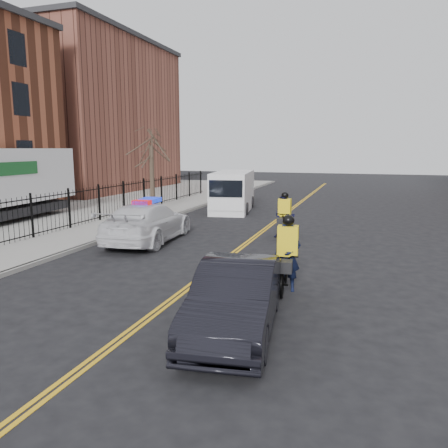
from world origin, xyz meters
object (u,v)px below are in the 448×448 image
cyclist_far (284,220)px  police_cruiser (148,222)px  cargo_van (232,192)px  cyclist_near (287,264)px  dark_sedan (236,297)px

cyclist_far → police_cruiser: bearing=-155.0°
cyclist_far → cargo_van: bearing=122.0°
cargo_van → cyclist_near: size_ratio=2.73×
cargo_van → cyclist_far: (4.81, -7.61, -0.40)m
police_cruiser → cyclist_near: (6.91, -4.68, -0.10)m
dark_sedan → cyclist_near: cyclist_near is taller
dark_sedan → cargo_van: cargo_van is taller
police_cruiser → cyclist_near: cyclist_near is taller
dark_sedan → cyclist_far: cyclist_far is taller
dark_sedan → cyclist_near: 3.21m
cyclist_near → cyclist_far: cyclist_near is taller
police_cruiser → cyclist_far: size_ratio=2.88×
dark_sedan → cyclist_near: bearing=72.8°
police_cruiser → cargo_van: (0.65, 10.20, 0.37)m
cargo_van → cyclist_far: bearing=-66.9°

